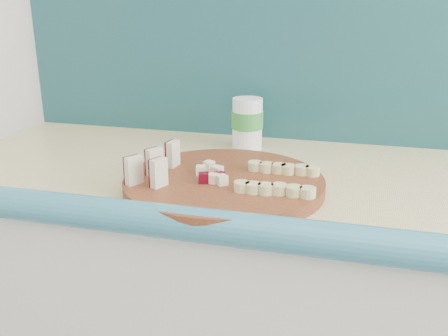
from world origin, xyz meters
TOP-DOWN VIEW (x-y plane):
  - backsplash at (0.10, 1.79)m, footprint 2.20×0.02m
  - cutting_board at (-0.32, 1.37)m, footprint 0.40×0.40m
  - apple_wedges at (-0.45, 1.34)m, footprint 0.07×0.15m
  - apple_chunks at (-0.34, 1.37)m, footprint 0.07×0.06m
  - banana_slices at (-0.21, 1.37)m, footprint 0.15×0.15m
  - canister at (-0.34, 1.66)m, footprint 0.08×0.08m

SIDE VIEW (x-z plane):
  - cutting_board at x=-0.32m, z-range 0.91..0.93m
  - banana_slices at x=-0.21m, z-range 0.93..0.95m
  - apple_chunks at x=-0.34m, z-range 0.93..0.95m
  - apple_wedges at x=-0.45m, z-range 0.93..0.99m
  - canister at x=-0.34m, z-range 0.91..1.04m
  - backsplash at x=0.10m, z-range 0.91..1.41m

